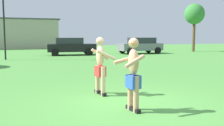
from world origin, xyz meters
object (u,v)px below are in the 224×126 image
car_gray_far_end (140,45)px  lamp_post (3,8)px  frisbee (133,99)px  car_black_near_post (71,46)px  tree_right_field (194,15)px  player_with_cap (133,71)px  player_in_red (100,64)px

car_gray_far_end → lamp_post: lamp_post is taller
frisbee → car_black_near_post: car_black_near_post is taller
frisbee → tree_right_field: (15.36, 17.65, 4.08)m
tree_right_field → frisbee: bearing=-131.0°
car_black_near_post → car_gray_far_end: same height
car_gray_far_end → lamp_post: 12.87m
player_with_cap → tree_right_field: 24.65m
frisbee → player_with_cap: bearing=-114.4°
player_with_cap → frisbee: size_ratio=7.03×
player_in_red → frisbee: size_ratio=7.02×
player_with_cap → car_black_near_post: player_with_cap is taller
player_with_cap → frisbee: bearing=65.6°
player_in_red → frisbee: (0.66, -0.89, -0.89)m
player_with_cap → car_gray_far_end: size_ratio=0.39×
player_with_cap → tree_right_field: size_ratio=0.32×
player_with_cap → player_in_red: player_with_cap is taller
frisbee → car_gray_far_end: size_ratio=0.06×
lamp_post → tree_right_field: (19.33, 3.71, 0.37)m
player_in_red → car_gray_far_end: (8.94, 15.72, -0.08)m
car_gray_far_end → tree_right_field: 7.86m
player_in_red → tree_right_field: bearing=46.3°
frisbee → car_gray_far_end: (8.28, 16.62, 0.81)m
frisbee → tree_right_field: bearing=49.0°
car_black_near_post → lamp_post: bearing=-150.9°
player_in_red → frisbee: 1.43m
car_gray_far_end → tree_right_field: (7.08, 1.04, 3.27)m
car_gray_far_end → lamp_post: (-12.25, -2.67, 2.90)m
lamp_post → player_with_cap: bearing=-76.7°
player_in_red → car_gray_far_end: 18.09m
car_gray_far_end → car_black_near_post: bearing=177.1°
player_with_cap → car_gray_far_end: (8.73, 17.61, -0.12)m
player_with_cap → car_black_near_post: bearing=84.0°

